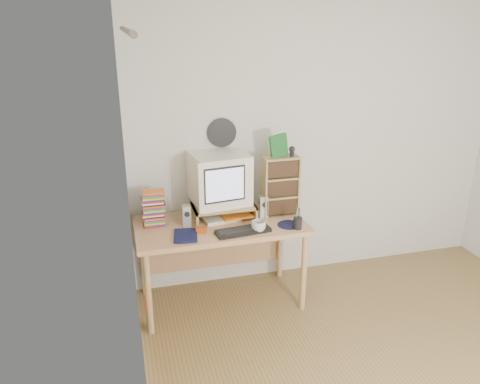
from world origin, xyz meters
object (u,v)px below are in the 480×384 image
dvd_stack (154,211)px  diary (174,235)px  crt_monitor (220,179)px  keyboard (243,231)px  desk (219,235)px  mug (259,226)px  cd_rack (280,185)px

dvd_stack → diary: 0.31m
crt_monitor → keyboard: bearing=-82.8°
crt_monitor → keyboard: (0.10, -0.37, -0.32)m
desk → keyboard: (0.13, -0.29, 0.15)m
dvd_stack → mug: size_ratio=2.10×
desk → keyboard: 0.35m
crt_monitor → mug: crt_monitor is taller
desk → diary: bearing=-150.3°
crt_monitor → mug: bearing=-67.8°
desk → crt_monitor: crt_monitor is taller
crt_monitor → diary: (-0.44, -0.32, -0.31)m
mug → cd_rack: bearing=47.9°
crt_monitor → dvd_stack: (-0.57, -0.05, -0.21)m
keyboard → diary: bearing=168.0°
dvd_stack → cd_rack: cd_rack is taller
keyboard → dvd_stack: size_ratio=1.80×
dvd_stack → mug: (0.79, -0.34, -0.08)m
dvd_stack → cd_rack: size_ratio=0.47×
desk → cd_rack: (0.54, 0.01, 0.39)m
keyboard → desk: bearing=108.4°
crt_monitor → mug: size_ratio=3.86×
dvd_stack → desk: bearing=-4.5°
mug → keyboard: bearing=173.4°
dvd_stack → diary: (0.12, -0.27, -0.10)m
mug → crt_monitor: bearing=119.8°
desk → diary: size_ratio=6.37×
dvd_stack → keyboard: bearing=-26.4°
dvd_stack → cd_rack: 1.08m
desk → dvd_stack: dvd_stack is taller
desk → keyboard: keyboard is taller
dvd_stack → crt_monitor: bearing=4.5°
diary → crt_monitor: bearing=44.7°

